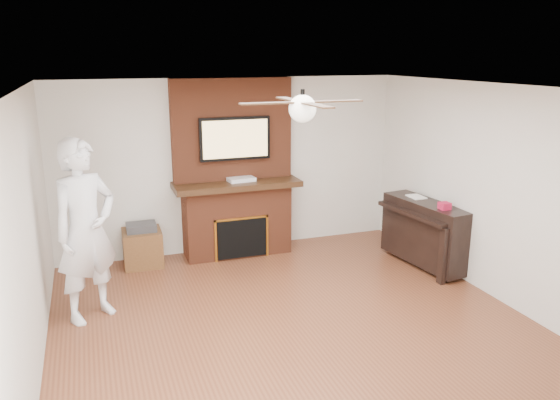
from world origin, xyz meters
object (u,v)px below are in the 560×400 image
object	(u,v)px
fireplace	(235,186)
piano	(425,232)
person	(86,231)
side_table	(143,246)

from	to	relation	value
fireplace	piano	bearing A→B (deg)	-30.97
person	side_table	xyz separation A→B (m)	(0.68, 1.39, -0.73)
fireplace	person	bearing A→B (deg)	-144.35
side_table	person	bearing A→B (deg)	-114.98
person	piano	size ratio (longest dim) A/B	1.41
fireplace	piano	distance (m)	2.71
fireplace	side_table	world-z (taller)	fireplace
fireplace	side_table	bearing A→B (deg)	-177.14
person	side_table	world-z (taller)	person
piano	fireplace	bearing A→B (deg)	141.62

